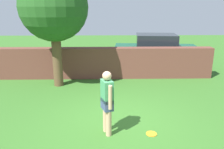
{
  "coord_description": "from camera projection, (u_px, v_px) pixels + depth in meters",
  "views": [
    {
      "loc": [
        -0.31,
        -5.72,
        3.07
      ],
      "look_at": [
        -0.16,
        1.26,
        1.0
      ],
      "focal_mm": 36.87,
      "sensor_mm": 36.0,
      "label": 1
    }
  ],
  "objects": [
    {
      "name": "ground_plane",
      "position": [
        119.0,
        122.0,
        6.36
      ],
      "size": [
        40.0,
        40.0,
        0.0
      ],
      "primitive_type": "plane",
      "color": "#336623"
    },
    {
      "name": "brick_wall",
      "position": [
        80.0,
        63.0,
        10.14
      ],
      "size": [
        11.61,
        0.5,
        1.35
      ],
      "primitive_type": "cube",
      "color": "brown",
      "rests_on": "ground"
    },
    {
      "name": "tree",
      "position": [
        54.0,
        8.0,
        8.48
      ],
      "size": [
        2.57,
        2.57,
        4.35
      ],
      "color": "brown",
      "rests_on": "ground"
    },
    {
      "name": "person",
      "position": [
        107.0,
        100.0,
        5.55
      ],
      "size": [
        0.33,
        0.51,
        1.62
      ],
      "rotation": [
        0.0,
        0.0,
        1.91
      ],
      "color": "tan",
      "rests_on": "ground"
    },
    {
      "name": "car",
      "position": [
        156.0,
        51.0,
        11.9
      ],
      "size": [
        4.34,
        2.22,
        1.72
      ],
      "rotation": [
        0.0,
        0.0,
        -0.09
      ],
      "color": "#0C4C2D",
      "rests_on": "ground"
    },
    {
      "name": "frisbee_orange",
      "position": [
        151.0,
        134.0,
        5.76
      ],
      "size": [
        0.27,
        0.27,
        0.02
      ],
      "primitive_type": "cylinder",
      "color": "orange",
      "rests_on": "ground"
    }
  ]
}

